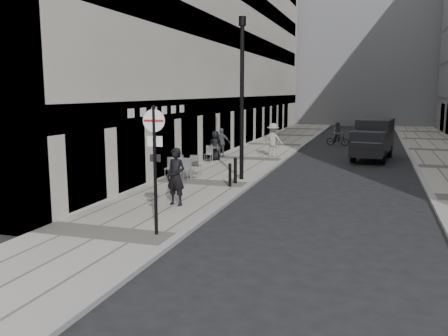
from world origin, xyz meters
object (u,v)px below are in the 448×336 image
Objects in this scene: walking_man at (176,177)px; sign_post at (155,153)px; lamppost at (242,91)px; cyclist at (338,136)px; panel_van at (373,137)px.

walking_man is 3.54m from sign_post.
sign_post is (0.81, -3.21, 1.23)m from walking_man.
lamppost is 16.34m from cyclist.
sign_post is at bearing -90.00° from lamppost.
panel_van is (6.23, 14.36, 0.21)m from walking_man.
panel_van is 7.17m from cyclist.
panel_van is at bearing 66.87° from sign_post.
sign_post is at bearing -62.40° from walking_man.
panel_van reaches higher than walking_man.
cyclist is at bearing 77.12° from sign_post.
lamppost is 10.87m from panel_van.
walking_man is 1.12× the size of cyclist.
lamppost is 1.35× the size of panel_van.
sign_post is 18.42m from panel_van.
lamppost reaches higher than cyclist.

